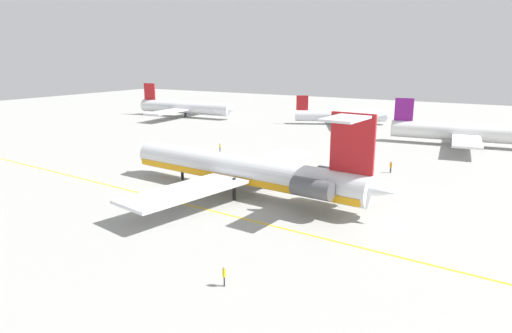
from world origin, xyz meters
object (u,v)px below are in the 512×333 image
Objects in this scene: airliner_far_left at (187,108)px; airliner_mid_right at (471,133)px; ground_crew_near_tail at (391,166)px; main_jetliner at (248,170)px; ground_crew_portside at (224,274)px; safety_cone_nose at (205,155)px; ground_crew_near_nose at (220,146)px; airliner_mid_left at (343,116)px; safety_cone_wingtip at (207,152)px.

airliner_far_left is 1.05× the size of airliner_mid_right.
main_jetliner is at bearing 168.89° from ground_crew_near_tail.
airliner_mid_right is 17.42× the size of ground_crew_near_tail.
main_jetliner is 25.40m from ground_crew_portside.
airliner_far_left reaches higher than safety_cone_nose.
ground_crew_near_nose reaches higher than safety_cone_nose.
ground_crew_portside is 3.17× the size of safety_cone_nose.
ground_crew_portside is 49.75m from safety_cone_nose.
ground_crew_near_tail is at bearing 9.00° from safety_cone_nose.
ground_crew_near_nose is at bearing -42.61° from main_jetliner.
ground_crew_near_tail is 44.16m from ground_crew_portside.
ground_crew_near_tail is (25.24, -47.20, -1.16)m from airliner_mid_left.
ground_crew_near_nose is 53.72m from ground_crew_portside.
main_jetliner reaches higher than ground_crew_near_nose.
ground_crew_near_tail is at bearing -88.23° from airliner_mid_left.
main_jetliner is 29.00m from ground_crew_near_nose.
safety_cone_nose is at bearing -146.07° from airliner_mid_right.
safety_cone_wingtip is at bearing 114.44° from safety_cone_nose.
main_jetliner is 1.67× the size of airliner_mid_left.
airliner_mid_left is 94.16m from ground_crew_portside.
ground_crew_near_tail is at bearing -117.88° from main_jetliner.
main_jetliner reaches higher than airliner_far_left.
airliner_mid_left is 45.45× the size of safety_cone_nose.
ground_crew_near_tail reaches higher than ground_crew_portside.
airliner_mid_left is at bearing 147.41° from airliner_mid_right.
airliner_mid_right is at bearing 139.00° from ground_crew_near_nose.
safety_cone_nose is 1.97m from safety_cone_wingtip.
airliner_mid_left reaches higher than safety_cone_wingtip.
airliner_mid_right is 52.36m from ground_crew_near_nose.
airliner_mid_left is 13.66× the size of ground_crew_near_tail.
safety_cone_nose is at bearing -90.15° from ground_crew_portside.
ground_crew_near_tail is 3.33× the size of safety_cone_wingtip.
main_jetliner is at bearing -39.84° from safety_cone_nose.
ground_crew_near_nose is (-8.16, -47.54, -1.28)m from airliner_mid_left.
main_jetliner is at bearing -119.94° from airliner_mid_right.
airliner_mid_right is 55.43m from safety_cone_nose.
airliner_mid_right reaches higher than airliner_mid_left.
main_jetliner is 22.82× the size of ground_crew_near_tail.
main_jetliner reaches higher than ground_crew_portside.
ground_crew_near_nose is 0.90× the size of ground_crew_near_tail.
ground_crew_portside reaches higher than safety_cone_wingtip.
ground_crew_near_tail reaches higher than safety_cone_nose.
main_jetliner is 1.31× the size of airliner_mid_right.
airliner_mid_left is 53.53m from ground_crew_near_tail.
airliner_far_left is 81.15m from ground_crew_near_tail.
main_jetliner is 82.81m from airliner_far_left.
airliner_far_left is 107.22m from ground_crew_portside.
airliner_far_left reaches higher than airliner_mid_right.
main_jetliner is 69.74m from airliner_mid_left.
airliner_mid_right is at bearing 5.91° from ground_crew_near_tail.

